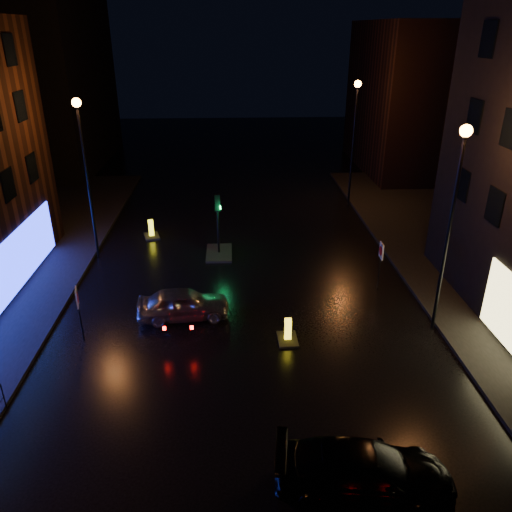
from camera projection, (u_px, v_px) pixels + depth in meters
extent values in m
plane|color=black|center=(251.00, 445.00, 14.99)|extent=(120.00, 120.00, 0.00)
cube|color=black|center=(49.00, 84.00, 43.11)|extent=(8.00, 16.00, 14.00)
cube|color=black|center=(412.00, 98.00, 42.23)|extent=(8.00, 14.00, 12.00)
cylinder|color=black|center=(88.00, 186.00, 25.67)|extent=(0.14, 0.14, 8.00)
cylinder|color=black|center=(77.00, 106.00, 24.01)|extent=(0.20, 0.20, 0.25)
sphere|color=orange|center=(76.00, 103.00, 23.94)|extent=(0.44, 0.44, 0.44)
cylinder|color=black|center=(447.00, 240.00, 19.13)|extent=(0.14, 0.14, 8.00)
cylinder|color=black|center=(465.00, 135.00, 17.47)|extent=(0.20, 0.20, 0.25)
sphere|color=orange|center=(466.00, 131.00, 17.40)|extent=(0.44, 0.44, 0.44)
cylinder|color=black|center=(353.00, 148.00, 33.66)|extent=(0.14, 0.14, 8.00)
cylinder|color=black|center=(358.00, 86.00, 31.99)|extent=(0.20, 0.20, 0.25)
sphere|color=orange|center=(358.00, 84.00, 31.93)|extent=(0.44, 0.44, 0.44)
cube|color=black|center=(219.00, 253.00, 27.62)|extent=(1.40, 2.40, 0.12)
cylinder|color=black|center=(218.00, 231.00, 27.06)|extent=(0.12, 0.12, 2.80)
cube|color=black|center=(217.00, 202.00, 26.40)|extent=(0.28, 0.22, 0.90)
cylinder|color=#0CFF59|center=(220.00, 207.00, 26.52)|extent=(0.05, 0.18, 0.18)
cylinder|color=black|center=(4.00, 396.00, 16.23)|extent=(0.04, 0.04, 1.00)
imported|color=#A9ACB0|center=(183.00, 304.00, 21.35)|extent=(4.03, 1.91, 1.33)
imported|color=black|center=(365.00, 471.00, 13.25)|extent=(4.99, 2.54, 1.39)
cube|color=black|center=(288.00, 339.00, 19.99)|extent=(0.80, 1.17, 0.10)
cube|color=yellow|center=(288.00, 329.00, 19.79)|extent=(0.27, 0.18, 0.96)
cube|color=black|center=(288.00, 329.00, 19.79)|extent=(0.29, 0.03, 0.58)
cube|color=black|center=(152.00, 236.00, 29.89)|extent=(1.13, 1.41, 0.10)
cube|color=yellow|center=(151.00, 228.00, 29.67)|extent=(0.33, 0.26, 1.03)
cube|color=black|center=(151.00, 228.00, 29.67)|extent=(0.30, 0.10, 0.62)
cylinder|color=black|center=(80.00, 316.00, 19.60)|extent=(0.06, 0.06, 2.24)
cube|color=silver|center=(77.00, 297.00, 19.26)|extent=(0.18, 0.56, 0.77)
cylinder|color=#B20C0C|center=(78.00, 297.00, 19.27)|extent=(0.13, 0.44, 0.45)
cylinder|color=black|center=(380.00, 267.00, 23.60)|extent=(0.06, 0.06, 2.26)
cube|color=silver|center=(381.00, 251.00, 23.26)|extent=(0.06, 0.57, 0.77)
cylinder|color=#B20C0C|center=(381.00, 251.00, 23.26)|extent=(0.03, 0.45, 0.45)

